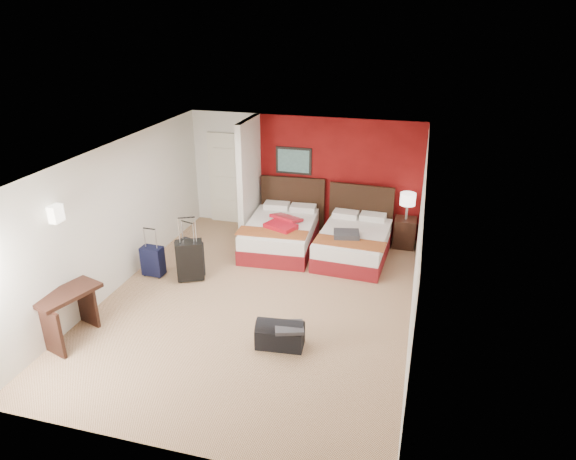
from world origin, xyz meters
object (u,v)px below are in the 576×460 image
(red_suitcase_open, at_px, (284,222))
(desk, at_px, (70,316))
(nightstand, at_px, (405,233))
(suitcase_charcoal, at_px, (190,260))
(bed_left, at_px, (280,235))
(duffel_bag, at_px, (280,336))
(table_lamp, at_px, (407,206))
(suitcase_black, at_px, (190,262))
(suitcase_navy, at_px, (153,262))
(bed_right, at_px, (353,245))

(red_suitcase_open, relative_size, desk, 0.86)
(nightstand, distance_m, suitcase_charcoal, 4.36)
(bed_left, xyz_separation_m, red_suitcase_open, (0.10, -0.10, 0.33))
(red_suitcase_open, height_order, nightstand, red_suitcase_open)
(duffel_bag, bearing_deg, bed_left, 100.46)
(nightstand, relative_size, table_lamp, 1.10)
(suitcase_black, bearing_deg, suitcase_charcoal, 87.67)
(suitcase_charcoal, relative_size, suitcase_navy, 1.24)
(suitcase_black, distance_m, desk, 2.30)
(table_lamp, xyz_separation_m, duffel_bag, (-1.53, -3.94, -0.71))
(table_lamp, bearing_deg, suitcase_black, -146.02)
(nightstand, distance_m, suitcase_navy, 5.01)
(table_lamp, bearing_deg, bed_right, -139.63)
(red_suitcase_open, distance_m, suitcase_charcoal, 2.02)
(bed_right, bearing_deg, nightstand, 43.61)
(nightstand, bearing_deg, suitcase_charcoal, -147.69)
(suitcase_black, bearing_deg, desk, -139.25)
(desk, bearing_deg, suitcase_navy, 102.41)
(nightstand, relative_size, suitcase_charcoal, 0.91)
(table_lamp, relative_size, duffel_bag, 0.81)
(nightstand, xyz_separation_m, table_lamp, (0.00, 0.00, 0.58))
(nightstand, distance_m, duffel_bag, 4.23)
(duffel_bag, bearing_deg, nightstand, 63.45)
(table_lamp, distance_m, duffel_bag, 4.29)
(red_suitcase_open, xyz_separation_m, desk, (-2.20, -3.70, -0.23))
(duffel_bag, bearing_deg, table_lamp, 63.45)
(suitcase_black, relative_size, suitcase_navy, 1.33)
(suitcase_black, xyz_separation_m, desk, (-0.90, -2.11, 0.04))
(suitcase_navy, bearing_deg, desk, -92.90)
(red_suitcase_open, relative_size, suitcase_charcoal, 1.21)
(bed_right, relative_size, suitcase_black, 2.57)
(bed_left, relative_size, nightstand, 3.14)
(bed_left, height_order, duffel_bag, bed_left)
(bed_left, xyz_separation_m, bed_right, (1.49, -0.04, -0.01))
(suitcase_black, distance_m, suitcase_charcoal, 0.12)
(nightstand, relative_size, suitcase_navy, 1.13)
(red_suitcase_open, bearing_deg, duffel_bag, -52.67)
(suitcase_charcoal, bearing_deg, suitcase_navy, -150.09)
(duffel_bag, bearing_deg, suitcase_navy, 147.26)
(nightstand, relative_size, suitcase_black, 0.85)
(suitcase_black, distance_m, suitcase_navy, 0.73)
(bed_right, distance_m, suitcase_black, 3.16)
(red_suitcase_open, height_order, duffel_bag, red_suitcase_open)
(nightstand, height_order, suitcase_charcoal, suitcase_charcoal)
(bed_right, bearing_deg, desk, -130.44)
(nightstand, bearing_deg, suitcase_black, -146.23)
(suitcase_black, bearing_deg, red_suitcase_open, 24.58)
(red_suitcase_open, distance_m, desk, 4.31)
(bed_left, height_order, suitcase_navy, bed_left)
(nightstand, bearing_deg, duffel_bag, -111.40)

